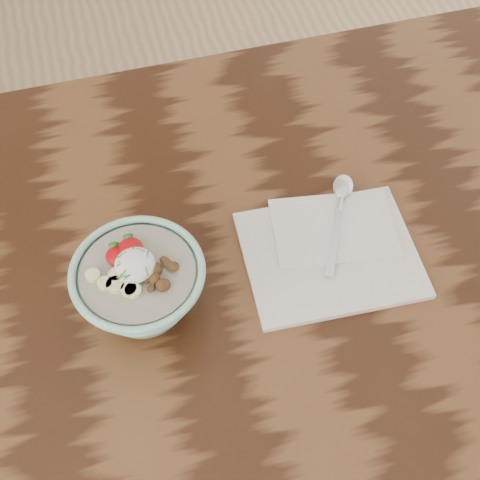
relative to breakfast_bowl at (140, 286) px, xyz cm
name	(u,v)px	position (x,y,z in cm)	size (l,w,h in cm)	color
table	(191,312)	(6.42, 2.81, -15.17)	(160.00, 90.00, 75.00)	black
breakfast_bowl	(140,286)	(0.00, 0.00, 0.00)	(17.25, 17.25, 11.71)	#9BD0BB
napkin	(331,249)	(27.47, 2.09, -5.25)	(25.30, 21.56, 1.50)	white
spoon	(341,200)	(31.47, 9.24, -3.97)	(10.29, 17.42, 0.97)	silver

